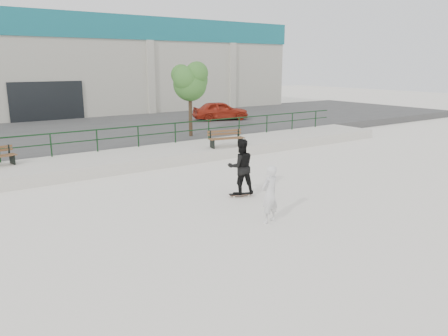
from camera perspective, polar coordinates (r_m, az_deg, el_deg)
ground at (r=12.02m, az=5.96°, el=-7.98°), size 120.00×120.00×0.00m
ledge at (r=19.83m, az=-12.15°, el=1.12°), size 30.00×3.00×0.50m
parking_strip at (r=27.76m, az=-19.00°, el=4.15°), size 60.00×14.00×0.50m
railing at (r=20.84m, az=-13.68°, el=4.41°), size 28.00×0.06×1.03m
commercial_building at (r=41.10m, az=-25.04°, el=12.48°), size 44.20×16.33×8.00m
bench_right at (r=20.93m, az=0.25°, el=3.87°), size 1.82×0.86×0.81m
tree at (r=24.04m, az=-4.43°, el=11.33°), size 2.26×2.01×4.02m
red_car at (r=31.17m, az=-0.46°, el=7.51°), size 4.18×2.66×1.33m
skateboard at (r=14.83m, az=2.18°, el=-3.44°), size 0.80×0.45×0.09m
standing_skater at (r=14.58m, az=2.21°, el=0.17°), size 1.09×0.96×1.87m
seated_skater at (r=12.29m, az=5.97°, el=-3.41°), size 0.66×0.49×1.66m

